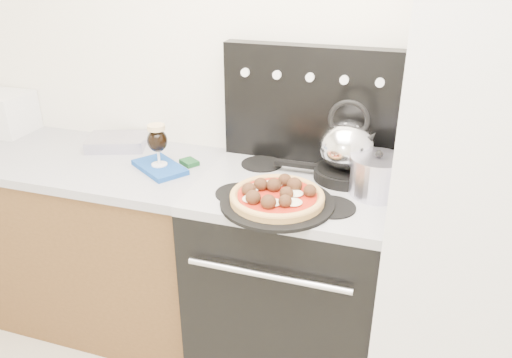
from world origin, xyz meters
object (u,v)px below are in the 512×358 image
at_px(tea_kettle, 347,141).
at_px(oven_mitt, 160,167).
at_px(pizza_pan, 277,202).
at_px(stove_body, 290,282).
at_px(skillet, 344,174).
at_px(fridge, 483,206).
at_px(beer_glass, 158,145).
at_px(base_cabinet, 81,240).
at_px(pizza, 277,195).
at_px(stock_pot, 376,177).

bearing_deg(tea_kettle, oven_mitt, 168.58).
relative_size(oven_mitt, pizza_pan, 0.61).
xyz_separation_m(stove_body, skillet, (0.18, 0.11, 0.50)).
bearing_deg(oven_mitt, fridge, -1.23).
height_order(fridge, beer_glass, fridge).
relative_size(stove_body, tea_kettle, 3.65).
height_order(stove_body, pizza_pan, pizza_pan).
bearing_deg(pizza_pan, base_cabinet, 169.11).
xyz_separation_m(base_cabinet, pizza_pan, (1.09, -0.21, 0.50)).
bearing_deg(pizza, beer_glass, 162.23).
height_order(beer_glass, skillet, beer_glass).
xyz_separation_m(stove_body, pizza_pan, (-0.02, -0.18, 0.49)).
xyz_separation_m(fridge, oven_mitt, (-1.30, 0.03, -0.04)).
distance_m(fridge, stock_pot, 0.38).
xyz_separation_m(beer_glass, skillet, (0.79, 0.11, -0.07)).
bearing_deg(beer_glass, base_cabinet, 177.50).
bearing_deg(stove_body, pizza_pan, -95.06).
relative_size(fridge, pizza, 5.46).
distance_m(pizza, skillet, 0.36).
bearing_deg(stock_pot, stove_body, -178.29).
height_order(beer_glass, pizza, beer_glass).
relative_size(skillet, tea_kettle, 1.03).
bearing_deg(stove_body, base_cabinet, 178.70).
bearing_deg(tea_kettle, stock_pot, -57.14).
xyz_separation_m(oven_mitt, beer_glass, (0.00, 0.00, 0.10)).
xyz_separation_m(fridge, skillet, (-0.52, 0.14, -0.01)).
bearing_deg(beer_glass, stock_pot, 0.41).
height_order(stove_body, fridge, fridge).
height_order(pizza_pan, skillet, skillet).
distance_m(skillet, stock_pot, 0.18).
bearing_deg(tea_kettle, pizza_pan, -143.44).
height_order(base_cabinet, stock_pot, stock_pot).
height_order(oven_mitt, tea_kettle, tea_kettle).
xyz_separation_m(stove_body, beer_glass, (-0.60, 0.00, 0.58)).
bearing_deg(fridge, beer_glass, 178.77).
distance_m(stove_body, oven_mitt, 0.76).
bearing_deg(pizza_pan, stove_body, 84.94).
xyz_separation_m(beer_glass, pizza_pan, (0.58, -0.19, -0.09)).
height_order(fridge, stock_pot, fridge).
relative_size(base_cabinet, oven_mitt, 5.63).
bearing_deg(fridge, skillet, 164.95).
height_order(tea_kettle, stock_pot, tea_kettle).
distance_m(base_cabinet, beer_glass, 0.77).
height_order(beer_glass, stock_pot, beer_glass).
relative_size(fridge, tea_kettle, 7.87).
distance_m(pizza_pan, pizza, 0.03).
bearing_deg(skillet, beer_glass, -171.99).
distance_m(oven_mitt, pizza_pan, 0.61).
bearing_deg(stove_body, pizza, -95.06).
xyz_separation_m(skillet, tea_kettle, (0.00, 0.00, 0.14)).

